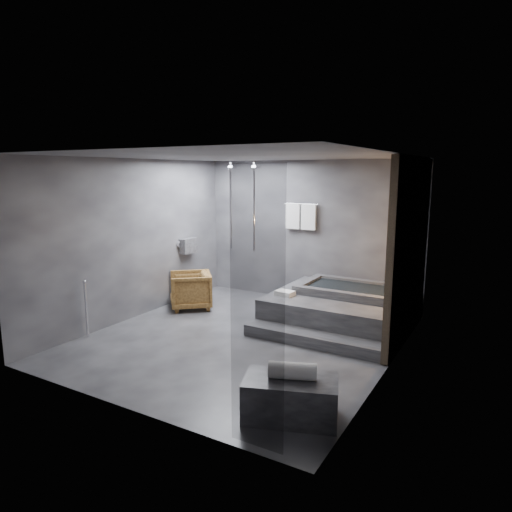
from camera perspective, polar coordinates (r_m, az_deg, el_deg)
The scene contains 7 objects.
room at distance 6.89m, azimuth 2.22°, elevation 3.45°, with size 5.00×5.04×2.82m.
tub_deck at distance 8.03m, azimuth 10.38°, elevation -6.51°, with size 2.20×2.00×0.50m, color #2E2E30.
tub_step at distance 7.04m, azimuth 7.03°, elevation -10.27°, with size 2.20×0.36×0.18m, color #2E2E30.
concrete_bench at distance 5.05m, azimuth 4.33°, elevation -17.34°, with size 0.98×0.54×0.44m, color #2D2D2F.
driftwood_chair at distance 8.81m, azimuth -8.19°, elevation -4.25°, with size 0.74×0.77×0.70m, color #492E12.
rolled_towel at distance 4.91m, azimuth 4.59°, elevation -14.12°, with size 0.18×0.18×0.50m, color white.
deck_towel at distance 7.80m, azimuth 3.64°, elevation -4.65°, with size 0.30×0.22×0.08m, color white.
Camera 1 is at (3.58, -5.81, 2.58)m, focal length 32.00 mm.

